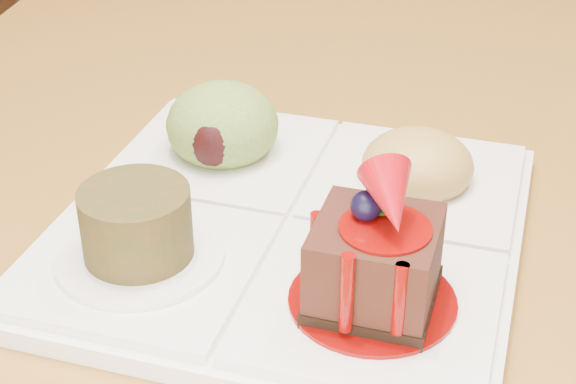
# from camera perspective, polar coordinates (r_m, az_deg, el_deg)

# --- Properties ---
(dining_table) EXTENTS (1.00, 1.80, 0.75)m
(dining_table) POSITION_cam_1_polar(r_m,az_deg,el_deg) (1.00, 13.19, 8.40)
(dining_table) COLOR olive
(dining_table) RESTS_ON ground
(sampler_plate) EXTENTS (0.31, 0.31, 0.11)m
(sampler_plate) POSITION_cam_1_polar(r_m,az_deg,el_deg) (0.54, -0.07, -0.93)
(sampler_plate) COLOR white
(sampler_plate) RESTS_ON dining_table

